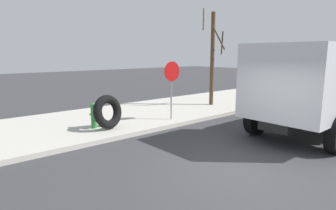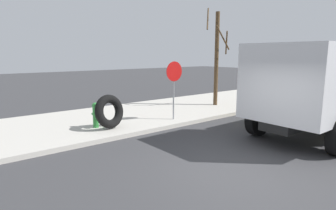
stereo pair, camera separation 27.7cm
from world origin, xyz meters
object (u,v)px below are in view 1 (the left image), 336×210
fire_hydrant (94,115)px  loose_tire (108,112)px  stop_sign (172,79)px  dump_truck_yellow (324,86)px  bare_tree (212,57)px

fire_hydrant → loose_tire: size_ratio=0.76×
stop_sign → dump_truck_yellow: 5.39m
loose_tire → stop_sign: size_ratio=0.52×
dump_truck_yellow → bare_tree: size_ratio=1.46×
dump_truck_yellow → bare_tree: bearing=84.8°
loose_tire → bare_tree: bare_tree is taller
fire_hydrant → stop_sign: size_ratio=0.39×
loose_tire → dump_truck_yellow: size_ratio=0.17×
fire_hydrant → dump_truck_yellow: bearing=-39.4°
loose_tire → dump_truck_yellow: (5.85, -4.64, 0.86)m
stop_sign → dump_truck_yellow: bearing=-53.3°
stop_sign → bare_tree: bearing=17.5°
loose_tire → stop_sign: stop_sign is taller
stop_sign → dump_truck_yellow: size_ratio=0.32×
dump_truck_yellow → bare_tree: bare_tree is taller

